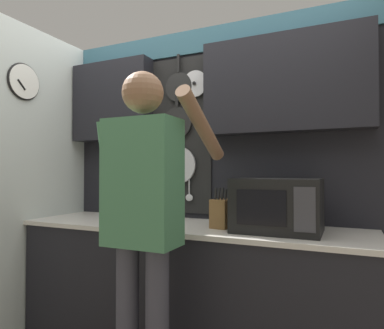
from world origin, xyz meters
name	(u,v)px	position (x,y,z in m)	size (l,w,h in m)	color
base_cabinet_counter	(187,292)	(0.00, 0.00, 0.44)	(2.34, 0.64, 0.90)	black
back_wall_unit	(205,144)	(0.02, 0.29, 1.46)	(2.91, 0.20, 2.34)	black
side_wall	(13,181)	(-1.19, -0.39, 1.18)	(0.07, 1.60, 2.34)	silver
microwave	(277,205)	(0.60, -0.02, 1.05)	(0.50, 0.38, 0.32)	black
knife_block	(222,213)	(0.26, -0.02, 0.99)	(0.13, 0.16, 0.26)	brown
utensil_crock	(131,209)	(-0.44, -0.02, 0.98)	(0.11, 0.11, 0.32)	white
person	(144,208)	(0.02, -0.57, 1.06)	(0.54, 0.63, 1.77)	#383842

